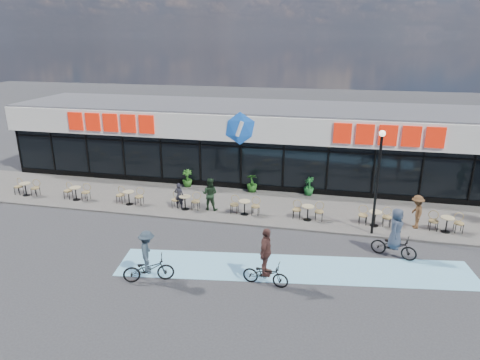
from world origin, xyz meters
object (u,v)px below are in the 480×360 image
(patron_right, at_px, (210,194))
(cyclist_a, at_px, (266,263))
(potted_plant_mid, at_px, (252,183))
(cyclist_b, at_px, (395,239))
(bistro_set_0, at_px, (27,187))
(patron_left, at_px, (179,196))
(potted_plant_right, at_px, (309,186))
(lamp_post, at_px, (378,174))
(potted_plant_left, at_px, (187,178))
(pedestrian_a, at_px, (417,212))

(patron_right, xyz_separation_m, cyclist_a, (3.97, -6.33, -0.07))
(potted_plant_mid, distance_m, cyclist_b, 9.50)
(bistro_set_0, bearing_deg, patron_left, 0.01)
(potted_plant_right, height_order, patron_left, patron_left)
(patron_left, xyz_separation_m, cyclist_a, (5.60, -6.16, 0.09))
(lamp_post, xyz_separation_m, patron_left, (-9.75, 0.96, -2.20))
(lamp_post, xyz_separation_m, cyclist_a, (-4.15, -5.20, -2.11))
(cyclist_b, bearing_deg, patron_left, 164.48)
(lamp_post, height_order, patron_right, lamp_post)
(lamp_post, height_order, bistro_set_0, lamp_post)
(potted_plant_left, bearing_deg, patron_left, -77.72)
(potted_plant_mid, distance_m, cyclist_a, 9.73)
(patron_right, height_order, cyclist_b, cyclist_b)
(potted_plant_mid, height_order, potted_plant_right, potted_plant_mid)
(patron_left, bearing_deg, cyclist_a, 133.00)
(potted_plant_left, xyz_separation_m, cyclist_b, (11.20, -6.27, 0.19))
(bistro_set_0, bearing_deg, potted_plant_mid, 14.74)
(potted_plant_left, relative_size, patron_left, 0.75)
(bistro_set_0, xyz_separation_m, potted_plant_right, (15.77, 3.49, 0.07))
(cyclist_b, bearing_deg, bistro_set_0, 171.61)
(pedestrian_a, bearing_deg, potted_plant_right, -127.95)
(potted_plant_left, distance_m, potted_plant_right, 7.27)
(potted_plant_left, relative_size, patron_right, 0.60)
(lamp_post, bearing_deg, pedestrian_a, 27.55)
(bistro_set_0, height_order, pedestrian_a, pedestrian_a)
(potted_plant_mid, height_order, cyclist_b, cyclist_b)
(bistro_set_0, relative_size, cyclist_a, 0.67)
(potted_plant_mid, distance_m, patron_right, 3.53)
(patron_left, bearing_deg, bistro_set_0, 0.72)
(bistro_set_0, relative_size, potted_plant_right, 1.47)
(potted_plant_left, relative_size, potted_plant_mid, 0.97)
(potted_plant_mid, bearing_deg, patron_left, -134.84)
(pedestrian_a, bearing_deg, cyclist_a, -49.83)
(potted_plant_left, bearing_deg, lamp_post, -22.42)
(potted_plant_mid, relative_size, cyclist_a, 0.47)
(patron_left, bearing_deg, potted_plant_right, -151.20)
(potted_plant_left, height_order, patron_left, patron_left)
(potted_plant_left, bearing_deg, pedestrian_a, -14.57)
(pedestrian_a, height_order, cyclist_a, cyclist_a)
(lamp_post, relative_size, potted_plant_left, 4.63)
(lamp_post, distance_m, cyclist_b, 3.02)
(potted_plant_left, distance_m, patron_right, 3.99)
(potted_plant_right, relative_size, cyclist_b, 0.48)
(bistro_set_0, height_order, patron_left, patron_left)
(pedestrian_a, xyz_separation_m, cyclist_b, (-1.32, -3.01, -0.10))
(bistro_set_0, height_order, potted_plant_left, potted_plant_left)
(potted_plant_left, relative_size, potted_plant_right, 1.00)
(bistro_set_0, xyz_separation_m, potted_plant_mid, (12.50, 3.29, 0.09))
(cyclist_b, bearing_deg, potted_plant_mid, 139.30)
(lamp_post, bearing_deg, patron_right, 172.04)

